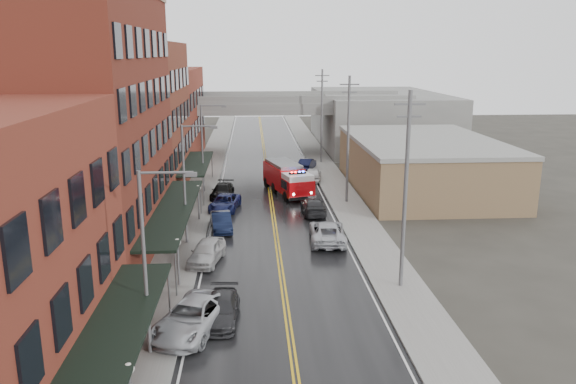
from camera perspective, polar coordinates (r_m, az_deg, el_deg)
road at (r=48.64m, az=-1.46°, el=-2.78°), size 11.00×160.00×0.02m
sidewalk_left at (r=48.90m, az=-10.05°, el=-2.82°), size 3.00×160.00×0.15m
sidewalk_right at (r=49.44m, az=7.03°, el=-2.52°), size 3.00×160.00×0.15m
curb_left at (r=48.74m, az=-8.12°, el=-2.80°), size 0.30×160.00×0.15m
curb_right at (r=49.16m, az=5.14°, el=-2.57°), size 0.30×160.00×0.15m
brick_building_b at (r=41.48m, az=-19.92°, el=6.18°), size 9.00×20.00×18.00m
brick_building_c at (r=58.55m, az=-15.16°, el=7.10°), size 9.00×15.00×15.00m
brick_building_far at (r=75.85m, az=-12.55°, el=7.59°), size 9.00×20.00×12.00m
tan_building at (r=60.39m, az=13.49°, el=2.59°), size 14.00×22.00×5.00m
right_far_block at (r=89.34m, az=9.17°, el=7.38°), size 18.00×30.00×8.00m
awning_0 at (r=24.02m, az=-17.54°, el=-14.16°), size 2.60×16.00×3.09m
awning_1 at (r=41.45m, az=-11.50°, el=-1.77°), size 2.60×18.00×3.09m
awning_2 at (r=58.38m, az=-9.27°, el=2.90°), size 2.60×13.00×3.09m
globe_lamp_0 at (r=22.43m, az=-15.80°, el=-18.18°), size 0.44×0.44×3.12m
globe_lamp_1 at (r=34.90m, az=-11.15°, el=-5.94°), size 0.44×0.44×3.12m
globe_lamp_2 at (r=48.22m, az=-9.10°, el=-0.26°), size 0.44×0.44×3.12m
street_lamp_0 at (r=26.52m, az=-13.91°, el=-5.97°), size 2.64×0.22×9.00m
street_lamp_1 at (r=41.77m, az=-10.18°, el=1.52°), size 2.64×0.22×9.00m
street_lamp_2 at (r=57.42m, az=-8.47°, el=4.98°), size 2.64×0.22×9.00m
utility_pole_0 at (r=33.70m, az=11.86°, el=0.40°), size 1.80×0.24×12.00m
utility_pole_1 at (r=52.88m, az=6.13°, el=5.51°), size 1.80×0.24×12.00m
utility_pole_2 at (r=72.51m, az=3.44°, el=7.86°), size 1.80×0.24×12.00m
overpass at (r=78.97m, az=-2.44°, el=8.14°), size 40.00×10.00×7.50m
fire_truck at (r=56.95m, az=-0.02°, el=1.44°), size 5.09×8.80×3.06m
parked_car_left_2 at (r=30.01m, az=-9.70°, el=-12.40°), size 4.45×6.41×1.62m
parked_car_left_3 at (r=30.95m, az=-6.85°, el=-11.75°), size 2.12×4.67×1.33m
parked_car_left_4 at (r=39.06m, az=-8.26°, el=-6.01°), size 2.77×4.88×1.57m
parked_car_left_5 at (r=45.79m, az=-6.79°, el=-3.01°), size 2.07×4.57×1.45m
parked_car_left_6 at (r=51.56m, az=-6.44°, el=-1.09°), size 3.11×5.37×1.41m
parked_car_left_7 at (r=55.96m, az=-6.69°, el=0.10°), size 2.48×4.97×1.39m
parked_car_right_0 at (r=42.83m, az=4.01°, el=-4.07°), size 3.03×5.87×1.58m
parked_car_right_1 at (r=50.11m, az=2.58°, el=-1.44°), size 2.02×4.95×1.43m
parked_car_right_2 at (r=62.91m, az=2.55°, el=1.80°), size 2.42×4.64×1.51m
parked_car_right_3 at (r=68.94m, az=1.94°, el=2.85°), size 2.79×4.60×1.43m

